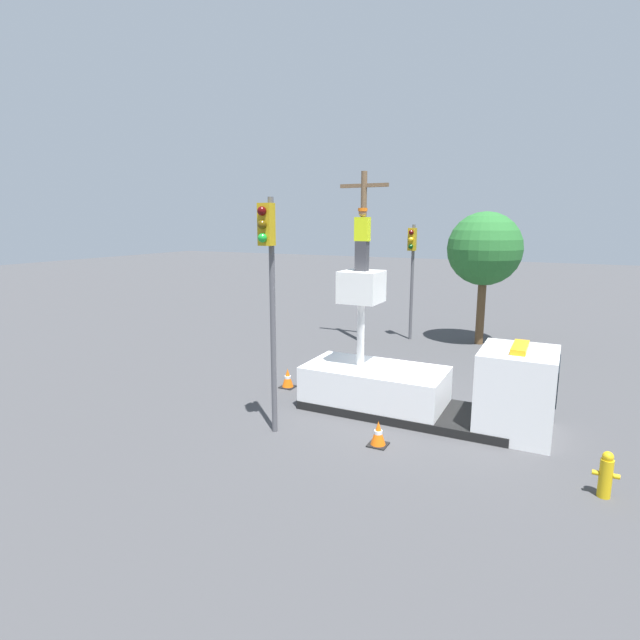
# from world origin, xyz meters

# --- Properties ---
(ground_plane) EXTENTS (120.00, 120.00, 0.00)m
(ground_plane) POSITION_xyz_m (0.00, 0.00, 0.00)
(ground_plane) COLOR #424244
(bucket_truck) EXTENTS (6.82, 2.19, 4.02)m
(bucket_truck) POSITION_xyz_m (0.60, 0.00, 0.89)
(bucket_truck) COLOR black
(bucket_truck) RESTS_ON ground
(worker) EXTENTS (0.40, 0.26, 1.75)m
(worker) POSITION_xyz_m (-1.39, 0.00, 4.90)
(worker) COLOR #38383D
(worker) RESTS_ON bucket_truck
(traffic_light_pole) EXTENTS (0.34, 0.57, 5.98)m
(traffic_light_pole) POSITION_xyz_m (-2.67, -2.86, 4.21)
(traffic_light_pole) COLOR #515156
(traffic_light_pole) RESTS_ON ground
(traffic_light_across) EXTENTS (0.34, 0.57, 5.27)m
(traffic_light_across) POSITION_xyz_m (-2.51, 8.86, 3.73)
(traffic_light_across) COLOR #515156
(traffic_light_across) RESTS_ON ground
(fire_hydrant) EXTENTS (0.49, 0.25, 0.97)m
(fire_hydrant) POSITION_xyz_m (4.88, -2.51, 0.47)
(fire_hydrant) COLOR gold
(fire_hydrant) RESTS_ON ground
(traffic_cone_rear) EXTENTS (0.47, 0.47, 0.64)m
(traffic_cone_rear) POSITION_xyz_m (-4.14, 0.47, 0.30)
(traffic_cone_rear) COLOR black
(traffic_cone_rear) RESTS_ON ground
(traffic_cone_curbside) EXTENTS (0.47, 0.47, 0.63)m
(traffic_cone_curbside) POSITION_xyz_m (0.04, -2.32, 0.30)
(traffic_cone_curbside) COLOR black
(traffic_cone_curbside) RESTS_ON ground
(tree_left_bg) EXTENTS (3.19, 3.19, 5.83)m
(tree_left_bg) POSITION_xyz_m (0.52, 9.52, 4.21)
(tree_left_bg) COLOR brown
(tree_left_bg) RESTS_ON ground
(utility_pole) EXTENTS (2.20, 0.26, 7.52)m
(utility_pole) POSITION_xyz_m (-4.36, 7.56, 4.08)
(utility_pole) COLOR brown
(utility_pole) RESTS_ON ground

